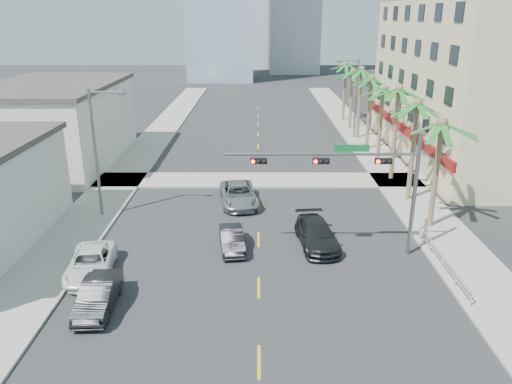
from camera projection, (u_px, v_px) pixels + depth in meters
ground at (259, 333)px, 22.53m from camera, size 260.00×260.00×0.00m
sidewalk_right at (403, 188)px, 41.33m from camera, size 4.00×120.00×0.15m
sidewalk_left at (114, 187)px, 41.39m from camera, size 4.00×120.00×0.15m
sidewalk_cross at (258, 180)px, 43.24m from camera, size 80.00×4.00×0.15m
building_right at (485, 82)px, 48.25m from camera, size 15.25×28.00×15.00m
building_left_far at (55, 126)px, 47.77m from camera, size 11.00×18.00×7.20m
traffic_signal_mast at (360, 174)px, 28.32m from camera, size 11.12×0.54×7.20m
palm_tree_0 at (442, 124)px, 31.45m from camera, size 4.80×4.80×7.80m
palm_tree_1 at (418, 105)px, 36.23m from camera, size 4.80×4.80×8.16m
palm_tree_2 at (399, 90)px, 41.02m from camera, size 4.80×4.80×8.52m
palm_tree_3 at (383, 90)px, 46.15m from camera, size 4.80×4.80×7.80m
palm_tree_4 at (372, 79)px, 50.94m from camera, size 4.80×4.80×8.16m
palm_tree_5 at (362, 70)px, 55.72m from camera, size 4.80×4.80×8.52m
palm_tree_6 at (353, 72)px, 60.86m from camera, size 4.80×4.80×7.80m
palm_tree_7 at (346, 65)px, 65.64m from camera, size 4.80×4.80×8.16m
streetlight_left at (98, 147)px, 34.07m from camera, size 2.55×0.25×9.00m
streetlight_right at (355, 95)px, 56.63m from camera, size 2.55×0.25×9.00m
guardrail at (442, 259)px, 27.94m from camera, size 0.08×8.08×1.00m
car_parked_mid at (98, 296)px, 24.17m from camera, size 1.72×4.47×1.45m
car_parked_far at (91, 263)px, 27.41m from camera, size 2.95×5.28×1.40m
car_lane_left at (232, 239)px, 30.45m from camera, size 1.87×4.07×1.29m
car_lane_center at (239, 194)px, 37.74m from camera, size 3.32×5.90×1.56m
car_lane_right at (316, 234)px, 30.87m from camera, size 2.67×5.43×1.52m
pedestrian at (424, 230)px, 30.91m from camera, size 0.68×0.53×1.65m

